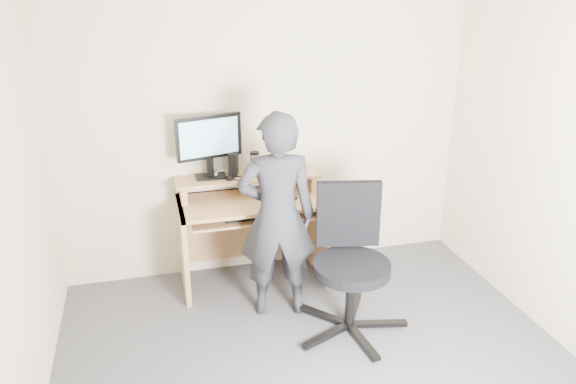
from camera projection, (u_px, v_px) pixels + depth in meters
name	position (u px, v px, depth m)	size (l,w,h in m)	color
back_wall	(267.00, 130.00, 4.73)	(3.50, 0.02, 2.50)	beige
desk	(251.00, 219.00, 4.74)	(1.20, 0.60, 0.91)	#AF7F55
monitor	(209.00, 141.00, 4.51)	(0.54, 0.17, 0.52)	black
external_drive	(233.00, 164.00, 4.64)	(0.07, 0.13, 0.20)	black
travel_mug	(255.00, 164.00, 4.68)	(0.08, 0.08, 0.17)	#B0B0B5
smartphone	(280.00, 173.00, 4.71)	(0.07, 0.13, 0.01)	black
charger	(229.00, 178.00, 4.56)	(0.04, 0.04, 0.04)	black
headphones	(224.00, 175.00, 4.66)	(0.16, 0.16, 0.02)	silver
keyboard	(251.00, 214.00, 4.54)	(0.46, 0.18, 0.03)	black
mouse	(292.00, 199.00, 4.57)	(0.10, 0.06, 0.04)	black
office_chair	(350.00, 255.00, 4.05)	(0.84, 0.82, 1.06)	black
person	(277.00, 217.00, 4.15)	(0.58, 0.38, 1.60)	black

